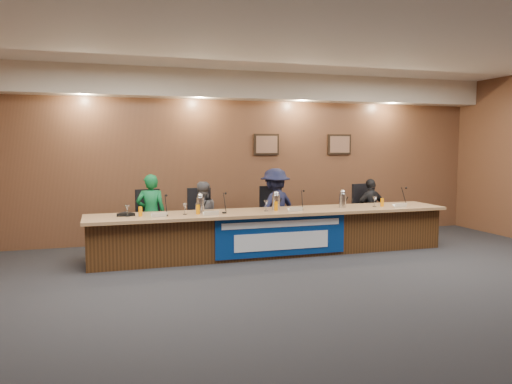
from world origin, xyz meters
TOP-DOWN VIEW (x-y plane):
  - floor at (0.00, 0.00)m, footprint 10.00×10.00m
  - ceiling at (0.00, 0.00)m, footprint 10.00×8.00m
  - wall_back at (0.00, 4.00)m, footprint 10.00×0.04m
  - soffit at (0.00, 3.75)m, footprint 10.00×0.50m
  - dais_body at (0.00, 2.40)m, footprint 6.00×0.80m
  - dais_top at (0.00, 2.35)m, footprint 6.10×0.95m
  - banner at (0.00, 1.99)m, footprint 2.20×0.02m
  - banner_text_upper at (0.00, 1.97)m, footprint 2.00×0.01m
  - banner_text_lower at (0.00, 1.97)m, footprint 1.60×0.01m
  - wall_photo_left at (0.40, 3.97)m, footprint 0.52×0.04m
  - wall_photo_right at (2.00, 3.97)m, footprint 0.52×0.04m
  - panelist_a at (-1.96, 3.04)m, footprint 0.54×0.40m
  - panelist_b at (-1.10, 3.04)m, footprint 0.60×0.48m
  - panelist_c at (0.26, 3.04)m, footprint 1.05×0.86m
  - panelist_d at (2.23, 3.04)m, footprint 0.73×0.38m
  - office_chair_a at (-1.96, 3.14)m, footprint 0.53×0.53m
  - office_chair_b at (-1.10, 3.14)m, footprint 0.51×0.51m
  - office_chair_c at (0.26, 3.14)m, footprint 0.52×0.52m
  - office_chair_d at (2.23, 3.14)m, footprint 0.59×0.59m
  - nameplate_a at (-1.92, 2.13)m, footprint 0.24×0.08m
  - microphone_a at (-1.82, 2.22)m, footprint 0.07×0.07m
  - juice_glass_a at (-2.19, 2.31)m, footprint 0.06×0.06m
  - water_glass_a at (-2.38, 2.32)m, footprint 0.08×0.08m
  - nameplate_b at (-1.14, 2.07)m, footprint 0.24×0.08m
  - microphone_b at (-0.88, 2.26)m, footprint 0.07×0.07m
  - juice_glass_b at (-1.31, 2.28)m, footprint 0.06×0.06m
  - water_glass_b at (-1.51, 2.30)m, footprint 0.08×0.08m
  - nameplate_c at (0.29, 2.12)m, footprint 0.24×0.08m
  - microphone_c at (0.45, 2.27)m, footprint 0.07×0.07m
  - juice_glass_c at (0.02, 2.32)m, footprint 0.06×0.06m
  - water_glass_c at (-0.17, 2.30)m, footprint 0.08×0.08m
  - nameplate_d at (2.26, 2.08)m, footprint 0.24×0.08m
  - microphone_d at (2.42, 2.28)m, footprint 0.07×0.07m
  - juice_glass_d at (2.00, 2.27)m, footprint 0.06×0.06m
  - water_glass_d at (1.86, 2.29)m, footprint 0.08×0.08m
  - carafe_left at (-1.26, 2.34)m, footprint 0.12×0.12m
  - carafe_mid at (0.06, 2.45)m, footprint 0.13×0.13m
  - carafe_right at (1.26, 2.35)m, footprint 0.13×0.13m
  - speakerphone at (-2.41, 2.44)m, footprint 0.32×0.32m

SIDE VIEW (x-z plane):
  - floor at x=0.00m, z-range 0.00..0.00m
  - banner_text_lower at x=0.00m, z-range 0.16..0.44m
  - dais_body at x=0.00m, z-range 0.00..0.70m
  - banner at x=0.00m, z-range 0.05..0.71m
  - office_chair_a at x=-1.96m, z-range 0.44..0.52m
  - office_chair_b at x=-1.10m, z-range 0.44..0.52m
  - office_chair_c at x=0.26m, z-range 0.44..0.52m
  - office_chair_d at x=2.23m, z-range 0.44..0.52m
  - banner_text_upper at x=0.00m, z-range 0.53..0.63m
  - panelist_d at x=2.23m, z-range 0.00..1.19m
  - panelist_b at x=-1.10m, z-range 0.00..1.21m
  - panelist_a at x=-1.96m, z-range 0.00..1.36m
  - panelist_c at x=0.26m, z-range 0.00..1.42m
  - dais_top at x=0.00m, z-range 0.70..0.75m
  - microphone_a at x=-1.82m, z-range 0.75..0.77m
  - microphone_b at x=-0.88m, z-range 0.75..0.77m
  - microphone_c at x=0.45m, z-range 0.75..0.77m
  - microphone_d at x=2.42m, z-range 0.75..0.77m
  - speakerphone at x=-2.41m, z-range 0.75..0.80m
  - nameplate_a at x=-1.92m, z-range 0.74..0.85m
  - nameplate_b at x=-1.14m, z-range 0.74..0.85m
  - nameplate_c at x=0.29m, z-range 0.74..0.85m
  - nameplate_d at x=2.26m, z-range 0.74..0.85m
  - juice_glass_a at x=-2.19m, z-range 0.75..0.90m
  - juice_glass_b at x=-1.31m, z-range 0.75..0.90m
  - juice_glass_c at x=0.02m, z-range 0.75..0.90m
  - juice_glass_d at x=2.00m, z-range 0.75..0.90m
  - water_glass_a at x=-2.38m, z-range 0.75..0.93m
  - water_glass_b at x=-1.51m, z-range 0.75..0.93m
  - water_glass_c at x=-0.17m, z-range 0.75..0.93m
  - water_glass_d at x=1.86m, z-range 0.75..0.93m
  - carafe_right at x=1.26m, z-range 0.75..0.99m
  - carafe_mid at x=0.06m, z-range 0.75..1.00m
  - carafe_left at x=-1.26m, z-range 0.75..1.01m
  - wall_back at x=0.00m, z-range 0.00..3.20m
  - wall_photo_left at x=0.40m, z-range 1.64..2.06m
  - wall_photo_right at x=2.00m, z-range 1.64..2.06m
  - soffit at x=0.00m, z-range 2.70..3.20m
  - ceiling at x=0.00m, z-range 3.18..3.22m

